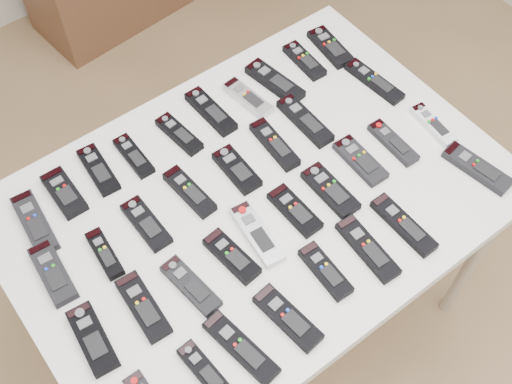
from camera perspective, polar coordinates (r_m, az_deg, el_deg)
ground at (r=2.31m, az=1.16°, el=-11.76°), size 4.00×4.00×0.00m
table at (r=1.68m, az=0.00°, el=-1.48°), size 1.25×0.88×0.78m
remote_0 at (r=1.67m, az=-19.07°, el=-2.62°), size 0.07×0.19×0.02m
remote_1 at (r=1.70m, az=-16.69°, el=-0.07°), size 0.06×0.15×0.02m
remote_2 at (r=1.72m, az=-13.84°, el=1.94°), size 0.06×0.17×0.02m
remote_3 at (r=1.73m, az=-10.82°, el=3.17°), size 0.05×0.15×0.02m
remote_4 at (r=1.75m, az=-6.85°, el=5.14°), size 0.06×0.16×0.02m
remote_5 at (r=1.80m, az=-4.04°, el=7.17°), size 0.06×0.18×0.02m
remote_6 at (r=1.82m, az=-0.72°, el=8.32°), size 0.07×0.17×0.02m
remote_7 at (r=1.87m, az=1.68°, el=9.77°), size 0.08×0.20×0.02m
remote_8 at (r=1.93m, az=4.32°, el=11.57°), size 0.06×0.16×0.02m
remote_9 at (r=1.98m, az=6.62°, el=12.68°), size 0.08×0.17×0.02m
remote_10 at (r=1.58m, az=-17.61°, el=-6.88°), size 0.07×0.17×0.02m
remote_11 at (r=1.58m, az=-13.30°, el=-5.36°), size 0.05×0.14×0.02m
remote_12 at (r=1.60m, az=-9.73°, el=-2.78°), size 0.06×0.16×0.02m
remote_13 at (r=1.64m, az=-5.93°, el=0.03°), size 0.06×0.17×0.02m
remote_14 at (r=1.67m, az=-1.72°, el=2.01°), size 0.06×0.15×0.02m
remote_15 at (r=1.72m, az=1.66°, el=4.25°), size 0.06×0.18×0.02m
remote_16 at (r=1.77m, az=4.37°, el=6.35°), size 0.05×0.19×0.02m
remote_17 at (r=1.90m, az=10.47°, el=9.65°), size 0.06×0.20×0.02m
remote_18 at (r=1.49m, az=-14.32°, el=-12.53°), size 0.08×0.17×0.02m
remote_19 at (r=1.50m, az=-10.00°, el=-9.99°), size 0.07×0.18×0.02m
remote_20 at (r=1.51m, az=-5.81°, el=-8.28°), size 0.07×0.17×0.02m
remote_21 at (r=1.53m, az=-2.17°, el=-5.73°), size 0.07×0.16×0.02m
remote_22 at (r=1.56m, az=0.07°, el=-3.73°), size 0.07×0.19×0.02m
remote_23 at (r=1.60m, az=3.46°, el=-1.65°), size 0.06×0.16×0.02m
remote_24 at (r=1.64m, az=6.62°, el=0.15°), size 0.06×0.17×0.02m
remote_25 at (r=1.71m, az=9.25°, el=2.78°), size 0.06×0.16×0.02m
remote_26 at (r=1.76m, az=12.09°, el=4.32°), size 0.05×0.16×0.02m
remote_27 at (r=1.83m, az=15.48°, el=5.77°), size 0.06×0.16×0.02m
remote_29 at (r=1.43m, az=-4.52°, el=-15.64°), size 0.05×0.15×0.02m
remote_30 at (r=1.44m, az=-1.36°, el=-13.65°), size 0.08×0.20×0.02m
remote_31 at (r=1.47m, az=2.83°, el=-11.10°), size 0.07×0.18×0.02m
remote_32 at (r=1.52m, az=6.19°, el=-6.99°), size 0.06×0.16×0.02m
remote_33 at (r=1.57m, az=9.89°, el=-4.97°), size 0.06×0.19×0.02m
remote_34 at (r=1.62m, az=12.97°, el=-2.85°), size 0.05×0.19×0.02m
remote_35 at (r=1.77m, az=19.07°, el=2.03°), size 0.08×0.19×0.02m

